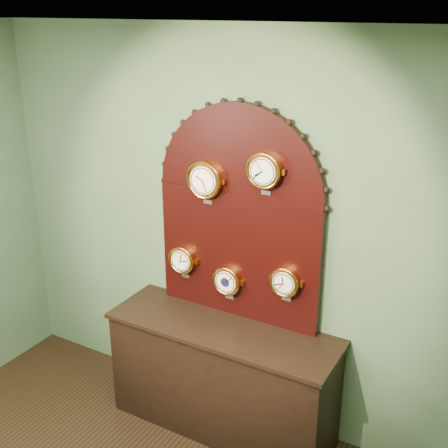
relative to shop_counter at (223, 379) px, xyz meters
The scene contains 8 objects.
wall_back 1.04m from the shop_counter, 90.00° to the left, with size 4.00×4.00×0.00m, color #4B6847.
shop_counter is the anchor object (origin of this frame).
display_board 1.25m from the shop_counter, 90.00° to the left, with size 1.26×0.06×1.53m.
roman_clock 1.43m from the shop_counter, 145.29° to the left, with size 0.26×0.08×0.31m.
arabic_clock 1.55m from the shop_counter, 35.73° to the left, with size 0.24×0.08×0.29m.
hygrometer 0.90m from the shop_counter, 159.79° to the left, with size 0.21×0.08×0.26m.
barometer 0.72m from the shop_counter, 107.67° to the left, with size 0.21×0.08×0.26m.
tide_clock 0.90m from the shop_counter, 21.85° to the left, with size 0.21×0.08×0.26m.
Camera 1 is at (1.67, -0.69, 2.89)m, focal length 45.50 mm.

